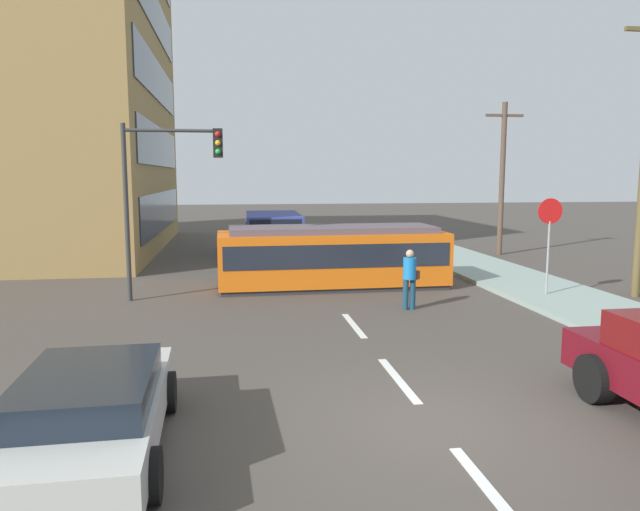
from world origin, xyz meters
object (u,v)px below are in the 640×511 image
at_px(traffic_light_mast, 165,178).
at_px(utility_pole_mid, 502,176).
at_px(city_bus, 273,231).
at_px(pedestrian_crossing, 410,276).
at_px(stop_sign, 549,226).
at_px(parked_sedan_near, 91,411).
at_px(streetcar_tram, 332,256).

distance_m(traffic_light_mast, utility_pole_mid, 16.56).
bearing_deg(city_bus, pedestrian_crossing, -76.90).
bearing_deg(stop_sign, parked_sedan_near, -142.28).
relative_size(pedestrian_crossing, parked_sedan_near, 0.37).
bearing_deg(traffic_light_mast, pedestrian_crossing, -18.98).
xyz_separation_m(city_bus, parked_sedan_near, (-3.79, -20.36, -0.46)).
bearing_deg(utility_pole_mid, stop_sign, -107.39).
bearing_deg(pedestrian_crossing, parked_sedan_near, -130.46).
height_order(city_bus, utility_pole_mid, utility_pole_mid).
bearing_deg(parked_sedan_near, utility_pole_mid, 52.25).
height_order(streetcar_tram, city_bus, streetcar_tram).
bearing_deg(streetcar_tram, city_bus, 98.71).
xyz_separation_m(parked_sedan_near, traffic_light_mast, (-0.05, 10.18, 3.00)).
height_order(pedestrian_crossing, utility_pole_mid, utility_pole_mid).
xyz_separation_m(parked_sedan_near, stop_sign, (11.23, 8.69, 1.57)).
relative_size(city_bus, stop_sign, 1.88).
bearing_deg(stop_sign, streetcar_tram, 155.02).
relative_size(streetcar_tram, parked_sedan_near, 1.67).
height_order(pedestrian_crossing, traffic_light_mast, traffic_light_mast).
xyz_separation_m(streetcar_tram, city_bus, (-1.35, 8.83, 0.04)).
distance_m(stop_sign, utility_pole_mid, 10.35).
distance_m(pedestrian_crossing, utility_pole_mid, 13.32).
bearing_deg(city_bus, parked_sedan_near, -100.54).
relative_size(parked_sedan_near, traffic_light_mast, 0.87).
relative_size(city_bus, pedestrian_crossing, 3.24).
relative_size(parked_sedan_near, stop_sign, 1.56).
distance_m(parked_sedan_near, traffic_light_mast, 10.61).
bearing_deg(streetcar_tram, stop_sign, -24.98).
height_order(parked_sedan_near, utility_pole_mid, utility_pole_mid).
bearing_deg(streetcar_tram, parked_sedan_near, -114.05).
relative_size(city_bus, utility_pole_mid, 0.77).
relative_size(streetcar_tram, pedestrian_crossing, 4.51).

